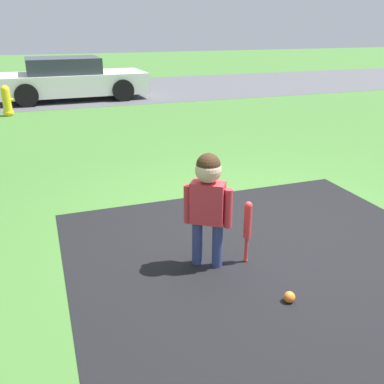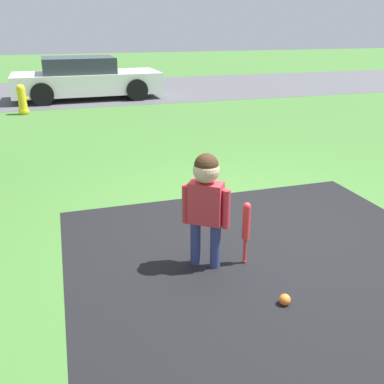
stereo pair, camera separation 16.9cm
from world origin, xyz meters
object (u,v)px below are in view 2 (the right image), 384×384
(sports_ball, at_px, (285,300))
(child, at_px, (206,195))
(baseball_bat, at_px, (246,225))
(fire_hydrant, at_px, (22,100))
(parked_car, at_px, (85,79))

(sports_ball, bearing_deg, child, 118.60)
(baseball_bat, relative_size, fire_hydrant, 0.84)
(baseball_bat, bearing_deg, parked_car, 93.86)
(parked_car, bearing_deg, fire_hydrant, -130.96)
(baseball_bat, relative_size, sports_ball, 6.57)
(fire_hydrant, relative_size, parked_car, 0.17)
(sports_ball, xyz_separation_m, fire_hydrant, (-2.34, 8.59, 0.30))
(sports_ball, relative_size, parked_car, 0.02)
(baseball_bat, height_order, sports_ball, baseball_bat)
(sports_ball, bearing_deg, baseball_bat, 94.17)
(sports_ball, distance_m, fire_hydrant, 8.91)
(child, relative_size, fire_hydrant, 1.47)
(fire_hydrant, distance_m, parked_car, 2.56)
(baseball_bat, xyz_separation_m, fire_hydrant, (-2.30, 7.92, -0.04))
(sports_ball, xyz_separation_m, parked_car, (-0.72, 10.56, 0.51))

